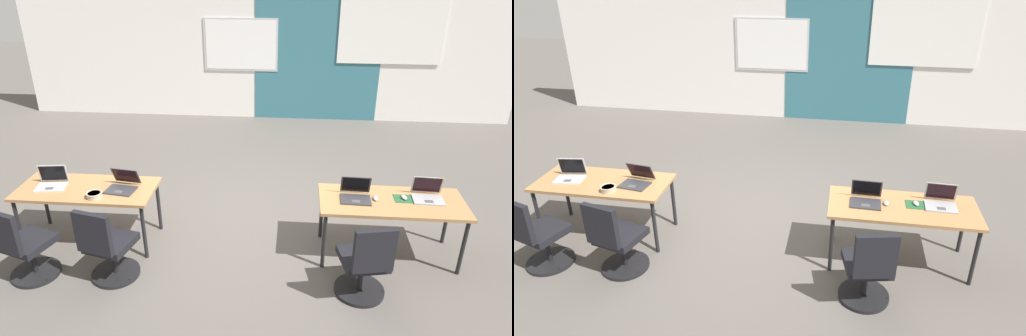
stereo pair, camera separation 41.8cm
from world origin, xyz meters
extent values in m
plane|color=#56514C|center=(0.00, 0.00, 0.00)|extent=(24.00, 24.00, 0.00)
cube|color=silver|center=(0.00, 4.20, 1.40)|extent=(10.00, 0.20, 2.80)
cube|color=#336B7A|center=(1.06, 4.09, 1.40)|extent=(2.50, 0.01, 2.80)
cube|color=#B7B7BC|center=(-0.47, 4.09, 1.51)|extent=(1.48, 0.02, 1.04)
cube|color=white|center=(-0.47, 4.08, 1.51)|extent=(1.40, 0.02, 0.96)
cube|color=white|center=(2.44, 4.08, 1.92)|extent=(2.00, 0.02, 1.46)
cube|color=#A37547|center=(-1.75, -0.60, 0.70)|extent=(1.60, 0.70, 0.04)
cylinder|color=black|center=(-2.49, -0.90, 0.34)|extent=(0.04, 0.04, 0.68)
cylinder|color=black|center=(-1.01, -0.90, 0.34)|extent=(0.04, 0.04, 0.68)
cylinder|color=black|center=(-2.49, -0.30, 0.34)|extent=(0.04, 0.04, 0.68)
cylinder|color=black|center=(-1.01, -0.30, 0.34)|extent=(0.04, 0.04, 0.68)
cube|color=#A37547|center=(1.75, -0.60, 0.70)|extent=(1.60, 0.70, 0.04)
cylinder|color=black|center=(1.01, -0.90, 0.34)|extent=(0.04, 0.04, 0.68)
cylinder|color=black|center=(2.49, -0.90, 0.34)|extent=(0.04, 0.04, 0.68)
cylinder|color=black|center=(1.01, -0.30, 0.34)|extent=(0.04, 0.04, 0.68)
cylinder|color=black|center=(2.49, -0.30, 0.34)|extent=(0.04, 0.04, 0.68)
cube|color=#333338|center=(-1.33, -0.64, 0.73)|extent=(0.36, 0.27, 0.02)
cube|color=#4C4C4F|center=(-1.33, -0.69, 0.74)|extent=(0.10, 0.07, 0.00)
cube|color=#333338|center=(-1.30, -0.49, 0.84)|extent=(0.34, 0.14, 0.21)
cube|color=black|center=(-1.30, -0.49, 0.84)|extent=(0.31, 0.12, 0.18)
cylinder|color=black|center=(-1.25, -1.23, 0.02)|extent=(0.52, 0.52, 0.04)
cylinder|color=black|center=(-1.25, -1.23, 0.21)|extent=(0.06, 0.06, 0.34)
cube|color=black|center=(-1.25, -1.23, 0.42)|extent=(0.53, 0.53, 0.08)
cube|color=black|center=(-1.31, -1.48, 0.69)|extent=(0.40, 0.15, 0.46)
sphere|color=black|center=(-1.20, -1.01, 0.02)|extent=(0.04, 0.04, 0.04)
sphere|color=black|center=(-1.05, -1.36, 0.02)|extent=(0.04, 0.04, 0.04)
sphere|color=black|center=(-1.49, -1.25, 0.02)|extent=(0.04, 0.04, 0.04)
cube|color=#B7B7BC|center=(-2.16, -0.64, 0.73)|extent=(0.36, 0.27, 0.02)
cube|color=#4C4C4F|center=(-2.16, -0.69, 0.74)|extent=(0.10, 0.07, 0.00)
cube|color=#B7B7BC|center=(-2.18, -0.50, 0.85)|extent=(0.33, 0.09, 0.22)
cube|color=black|center=(-2.18, -0.51, 0.85)|extent=(0.30, 0.08, 0.19)
cylinder|color=black|center=(-2.13, -1.30, 0.02)|extent=(0.52, 0.52, 0.04)
cylinder|color=black|center=(-2.13, -1.30, 0.21)|extent=(0.06, 0.06, 0.34)
cube|color=black|center=(-2.13, -1.30, 0.42)|extent=(0.55, 0.55, 0.08)
cube|color=black|center=(-2.21, -1.54, 0.69)|extent=(0.40, 0.18, 0.46)
sphere|color=black|center=(-2.06, -1.08, 0.02)|extent=(0.04, 0.04, 0.04)
sphere|color=black|center=(-1.94, -1.44, 0.02)|extent=(0.04, 0.04, 0.04)
sphere|color=black|center=(-2.37, -1.31, 0.02)|extent=(0.04, 0.04, 0.04)
cube|color=#333338|center=(1.35, -0.63, 0.73)|extent=(0.34, 0.24, 0.02)
cube|color=#4C4C4F|center=(1.35, -0.68, 0.74)|extent=(0.09, 0.06, 0.00)
cube|color=#333338|center=(1.35, -0.49, 0.84)|extent=(0.33, 0.08, 0.21)
cube|color=black|center=(1.35, -0.49, 0.85)|extent=(0.30, 0.07, 0.19)
ellipsoid|color=#B2B2B7|center=(1.57, -0.59, 0.74)|extent=(0.06, 0.10, 0.03)
cylinder|color=black|center=(1.38, -1.29, 0.02)|extent=(0.52, 0.52, 0.04)
cylinder|color=black|center=(1.38, -1.29, 0.21)|extent=(0.06, 0.06, 0.34)
cube|color=black|center=(1.38, -1.29, 0.42)|extent=(0.52, 0.52, 0.08)
cube|color=black|center=(1.43, -1.53, 0.69)|extent=(0.40, 0.14, 0.46)
sphere|color=black|center=(1.33, -1.06, 0.02)|extent=(0.04, 0.04, 0.04)
sphere|color=black|center=(1.61, -1.31, 0.02)|extent=(0.04, 0.04, 0.04)
sphere|color=black|center=(1.17, -1.40, 0.02)|extent=(0.04, 0.04, 0.04)
cube|color=#9E9EA3|center=(2.15, -0.57, 0.73)|extent=(0.34, 0.25, 0.02)
cube|color=#4C4C4F|center=(2.14, -0.62, 0.74)|extent=(0.09, 0.06, 0.00)
cube|color=#9E9EA3|center=(2.15, -0.43, 0.84)|extent=(0.33, 0.08, 0.22)
cube|color=black|center=(2.15, -0.43, 0.85)|extent=(0.30, 0.06, 0.19)
cube|color=#23512D|center=(1.89, -0.55, 0.72)|extent=(0.22, 0.19, 0.00)
ellipsoid|color=#B2B2B7|center=(1.89, -0.55, 0.74)|extent=(0.08, 0.11, 0.03)
cylinder|color=tan|center=(-1.56, -0.81, 0.75)|extent=(0.17, 0.17, 0.05)
torus|color=tan|center=(-1.56, -0.81, 0.78)|extent=(0.18, 0.18, 0.02)
cylinder|color=gold|center=(-1.56, -0.81, 0.77)|extent=(0.14, 0.14, 0.01)
camera|label=1|loc=(0.63, -5.10, 3.23)|focal=31.98mm
camera|label=2|loc=(1.04, -5.05, 3.23)|focal=31.98mm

